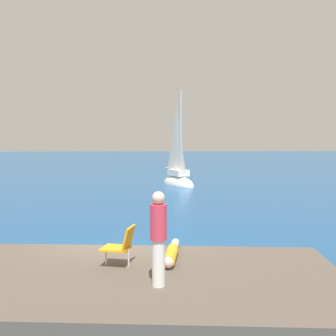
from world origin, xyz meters
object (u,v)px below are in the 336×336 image
object	(u,v)px
sailboat_near	(178,179)
beach_chair	(121,244)
person_sunbather	(172,253)
person_standing	(158,236)

from	to	relation	value
sailboat_near	beach_chair	bearing A→B (deg)	-31.59
person_sunbather	person_standing	distance (m)	1.70
sailboat_near	person_standing	distance (m)	20.92
person_standing	beach_chair	bearing A→B (deg)	159.04
person_sunbather	person_standing	bearing A→B (deg)	177.08
sailboat_near	person_sunbather	size ratio (longest dim) A/B	4.03
person_standing	beach_chair	world-z (taller)	person_standing
person_sunbather	person_standing	size ratio (longest dim) A/B	1.08
person_sunbather	beach_chair	distance (m)	1.14
person_standing	beach_chair	size ratio (longest dim) A/B	2.03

